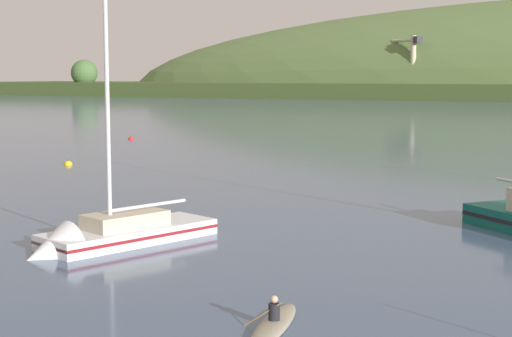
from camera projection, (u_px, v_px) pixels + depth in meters
The scene contains 5 objects.
dockside_crane at pixel (412, 69), 235.43m from camera, with size 11.52×7.11×19.11m.
sailboat_midwater_white at pixel (109, 242), 31.92m from camera, with size 4.58×8.89×14.25m.
canoe_with_paddler at pixel (274, 324), 21.54m from camera, with size 1.88×4.15×1.02m.
mooring_buoy_foreground at pixel (131, 139), 85.87m from camera, with size 0.62×0.62×0.70m.
mooring_buoy_midchannel at pixel (68, 165), 60.98m from camera, with size 0.66×0.66×0.74m.
Camera 1 is at (26.52, -0.17, 6.94)m, focal length 54.51 mm.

